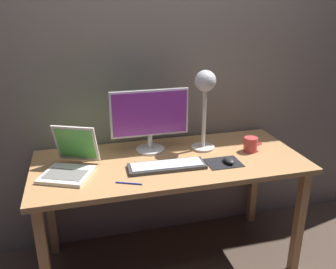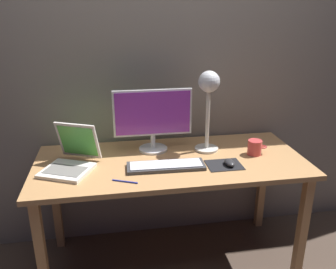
{
  "view_description": "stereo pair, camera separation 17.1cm",
  "coord_description": "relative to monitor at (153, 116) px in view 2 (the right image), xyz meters",
  "views": [
    {
      "loc": [
        -0.51,
        -1.86,
        1.62
      ],
      "look_at": [
        -0.03,
        -0.05,
        0.92
      ],
      "focal_mm": 37.79,
      "sensor_mm": 36.0,
      "label": 1
    },
    {
      "loc": [
        -0.34,
        -1.89,
        1.62
      ],
      "look_at": [
        -0.03,
        -0.05,
        0.92
      ],
      "focal_mm": 37.79,
      "sensor_mm": 36.0,
      "label": 2
    }
  ],
  "objects": [
    {
      "name": "coffee_mug",
      "position": [
        0.61,
        -0.17,
        -0.18
      ],
      "size": [
        0.12,
        0.09,
        0.09
      ],
      "color": "#CC3F3F",
      "rests_on": "desk"
    },
    {
      "name": "mousepad",
      "position": [
        0.37,
        -0.29,
        -0.22
      ],
      "size": [
        0.2,
        0.16,
        0.0
      ],
      "primitive_type": "cube",
      "color": "black",
      "rests_on": "desk"
    },
    {
      "name": "ground_plane",
      "position": [
        0.08,
        -0.16,
        -0.96
      ],
      "size": [
        4.8,
        4.8,
        0.0
      ],
      "primitive_type": "plane",
      "color": "#47382D",
      "rests_on": "ground"
    },
    {
      "name": "monitor",
      "position": [
        0.0,
        0.0,
        0.0
      ],
      "size": [
        0.48,
        0.18,
        0.39
      ],
      "color": "silver",
      "rests_on": "desk"
    },
    {
      "name": "desk",
      "position": [
        0.08,
        -0.16,
        -0.3
      ],
      "size": [
        1.6,
        0.7,
        0.74
      ],
      "color": "tan",
      "rests_on": "ground"
    },
    {
      "name": "pen",
      "position": [
        -0.2,
        -0.4,
        -0.22
      ],
      "size": [
        0.13,
        0.06,
        0.01
      ],
      "primitive_type": "cylinder",
      "rotation": [
        0.0,
        1.57,
        -0.42
      ],
      "color": "#2633A5",
      "rests_on": "desk"
    },
    {
      "name": "back_wall",
      "position": [
        0.08,
        0.24,
        0.34
      ],
      "size": [
        4.8,
        0.06,
        2.6
      ],
      "primitive_type": "cube",
      "color": "gray",
      "rests_on": "ground"
    },
    {
      "name": "desk_lamp",
      "position": [
        0.33,
        -0.05,
        0.15
      ],
      "size": [
        0.15,
        0.15,
        0.5
      ],
      "color": "beige",
      "rests_on": "desk"
    },
    {
      "name": "mouse",
      "position": [
        0.4,
        -0.3,
        -0.2
      ],
      "size": [
        0.06,
        0.1,
        0.03
      ],
      "primitive_type": "ellipsoid",
      "color": "#28282B",
      "rests_on": "mousepad"
    },
    {
      "name": "keyboard_main",
      "position": [
        0.04,
        -0.27,
        -0.21
      ],
      "size": [
        0.44,
        0.15,
        0.03
      ],
      "color": "#38383A",
      "rests_on": "desk"
    },
    {
      "name": "laptop",
      "position": [
        -0.48,
        -0.17,
        -0.16
      ],
      "size": [
        0.35,
        0.38,
        0.24
      ],
      "color": "silver",
      "rests_on": "desk"
    }
  ]
}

